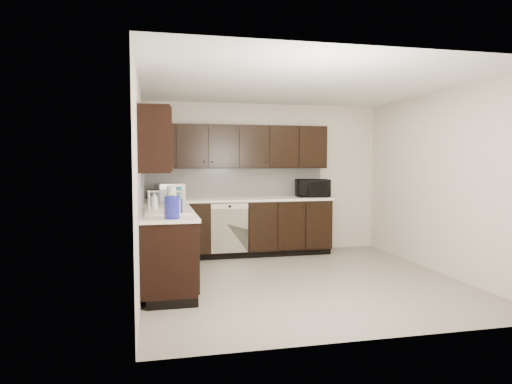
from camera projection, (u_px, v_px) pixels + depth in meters
floor at (301, 280)px, 5.90m from camera, size 4.00×4.00×0.00m
ceiling at (302, 85)px, 5.72m from camera, size 4.00×4.00×0.00m
wall_back at (264, 178)px, 7.75m from camera, size 4.00×0.02×2.50m
wall_left at (140, 186)px, 5.37m from camera, size 0.02×4.00×2.50m
wall_right at (441, 182)px, 6.25m from camera, size 0.02×4.00×2.50m
wall_front at (377, 196)px, 3.86m from camera, size 4.00×0.02×2.50m
lower_cabinets at (213, 238)px, 6.73m from camera, size 3.00×2.80×0.90m
countertop at (212, 203)px, 6.69m from camera, size 3.03×2.83×0.04m
backsplash at (196, 185)px, 6.83m from camera, size 3.00×2.80×0.48m
upper_cabinets at (205, 145)px, 6.70m from camera, size 3.00×2.80×0.70m
dishwasher at (230, 225)px, 7.08m from camera, size 0.58×0.04×0.78m
sink at (168, 216)px, 5.45m from camera, size 0.54×0.82×0.42m
microwave at (313, 188)px, 7.62m from camera, size 0.56×0.41×0.29m
soap_bottle_a at (178, 202)px, 5.68m from camera, size 0.10×0.10×0.18m
soap_bottle_b at (154, 201)px, 5.57m from camera, size 0.10×0.10×0.24m
toaster_oven at (170, 192)px, 7.10m from camera, size 0.46×0.38×0.25m
storage_bin at (165, 197)px, 6.62m from camera, size 0.51×0.45×0.17m
blue_pitcher at (172, 207)px, 4.78m from camera, size 0.20×0.20×0.24m
teal_tumbler at (179, 194)px, 6.81m from camera, size 0.12×0.12×0.21m
paper_towel_roll at (172, 196)px, 6.07m from camera, size 0.14×0.14×0.27m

